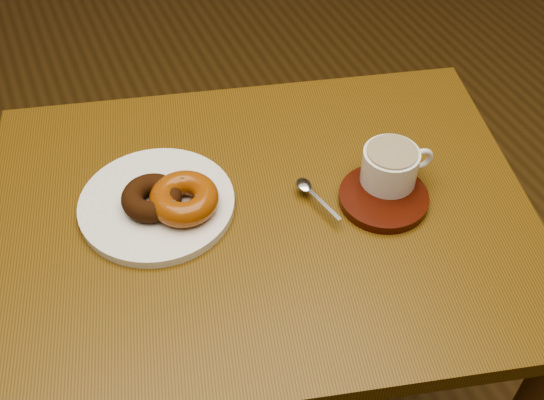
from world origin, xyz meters
name	(u,v)px	position (x,y,z in m)	size (l,w,h in m)	color
cafe_table	(261,263)	(0.20, -0.12, 0.67)	(0.99, 0.83, 0.80)	brown
donut_plate	(157,204)	(0.06, -0.05, 0.81)	(0.24, 0.24, 0.01)	white
donut_cinnamon	(152,198)	(0.05, -0.06, 0.83)	(0.09, 0.09, 0.03)	black
donut_caramel	(184,199)	(0.10, -0.08, 0.83)	(0.11, 0.11, 0.04)	#8E460F
saucer	(383,198)	(0.39, -0.18, 0.81)	(0.14, 0.14, 0.02)	#391007
coffee_cup	(391,166)	(0.41, -0.15, 0.85)	(0.12, 0.09, 0.06)	white
teaspoon	(308,188)	(0.28, -0.12, 0.82)	(0.03, 0.11, 0.01)	silver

